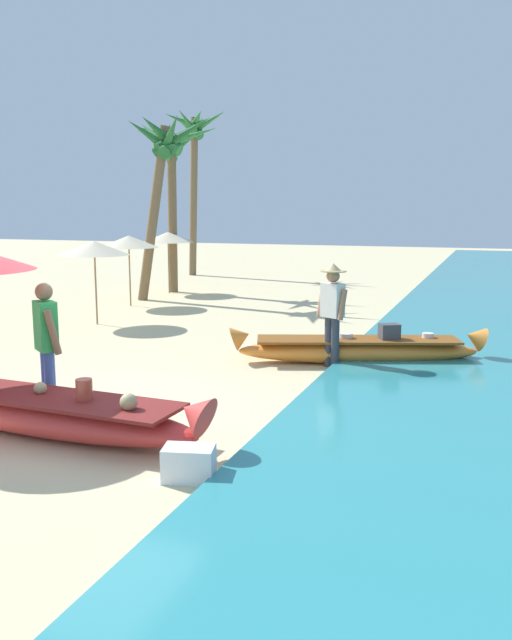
{
  "coord_description": "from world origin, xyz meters",
  "views": [
    {
      "loc": [
        4.94,
        -6.93,
        2.63
      ],
      "look_at": [
        1.43,
        2.68,
        0.9
      ],
      "focal_mm": 37.15,
      "sensor_mm": 36.0,
      "label": 1
    }
  ],
  "objects": [
    {
      "name": "parasol_row_0",
      "position": [
        -3.63,
        5.89,
        1.75
      ],
      "size": [
        1.6,
        1.6,
        1.91
      ],
      "color": "#8E6B47",
      "rests_on": "ground"
    },
    {
      "name": "parasol_row_1",
      "position": [
        -4.43,
        8.72,
        1.75
      ],
      "size": [
        1.6,
        1.6,
        1.91
      ],
      "color": "#8E6B47",
      "rests_on": "ground"
    },
    {
      "name": "palm_tree_leaning_seaward",
      "position": [
        -6.34,
        17.02,
        5.2
      ],
      "size": [
        2.8,
        2.65,
        6.42
      ],
      "color": "brown",
      "rests_on": "ground"
    },
    {
      "name": "person_tourist_customer",
      "position": [
        -0.4,
        -0.09,
        0.96
      ],
      "size": [
        0.56,
        0.49,
        1.71
      ],
      "color": "#3D5BA8",
      "rests_on": "ground"
    },
    {
      "name": "ground_plane",
      "position": [
        0.0,
        0.0,
        0.0
      ],
      "size": [
        80.0,
        80.0,
        0.0
      ],
      "primitive_type": "plane",
      "color": "beige"
    },
    {
      "name": "boat_orange_midground",
      "position": [
        2.77,
        4.13,
        0.24
      ],
      "size": [
        4.29,
        2.01,
        0.7
      ],
      "color": "orange",
      "rests_on": "ground"
    },
    {
      "name": "parasol_row_2",
      "position": [
        -4.74,
        11.58,
        1.75
      ],
      "size": [
        1.6,
        1.6,
        1.91
      ],
      "color": "#8E6B47",
      "rests_on": "ground"
    },
    {
      "name": "palm_tree_mid_cluster",
      "position": [
        -4.68,
        11.86,
        4.19
      ],
      "size": [
        2.76,
        2.41,
        5.22
      ],
      "color": "brown",
      "rests_on": "ground"
    },
    {
      "name": "person_vendor_hatted",
      "position": [
        2.41,
        3.67,
        1.01
      ],
      "size": [
        0.58,
        0.45,
        1.74
      ],
      "color": "#333842",
      "rests_on": "ground"
    },
    {
      "name": "cooler_box",
      "position": [
        2.22,
        -1.39,
        0.17
      ],
      "size": [
        0.56,
        0.43,
        0.34
      ],
      "primitive_type": "cube",
      "rotation": [
        0.0,
        0.0,
        0.24
      ],
      "color": "silver",
      "rests_on": "ground"
    },
    {
      "name": "palm_tree_tall_inland",
      "position": [
        -3.94,
        9.92,
        4.16
      ],
      "size": [
        2.64,
        2.53,
        5.23
      ],
      "color": "brown",
      "rests_on": "ground"
    },
    {
      "name": "boat_red_foreground",
      "position": [
        0.09,
        -0.76,
        0.27
      ],
      "size": [
        4.31,
        0.97,
        0.77
      ],
      "color": "red",
      "rests_on": "ground"
    }
  ]
}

